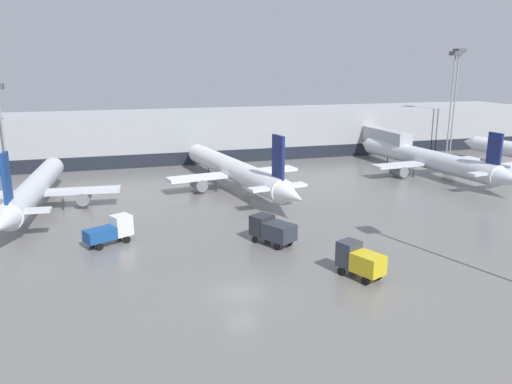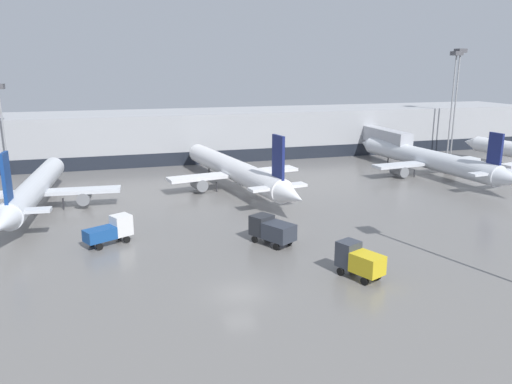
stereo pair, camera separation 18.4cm
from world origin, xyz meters
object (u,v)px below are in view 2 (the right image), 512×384
object	(u,v)px
apron_light_mast_2	(455,75)
service_truck_1	(359,260)
service_truck_2	(272,229)
apron_light_mast_0	(0,102)
apron_light_mast_4	(458,73)
parked_jet_2	(35,189)
service_truck_0	(111,230)
parked_jet_0	(428,159)
parked_jet_3	(235,170)

from	to	relation	value
apron_light_mast_2	service_truck_1	bearing A→B (deg)	-132.92
service_truck_2	apron_light_mast_0	xyz separation A→B (m)	(-31.33, 41.72, 10.49)
apron_light_mast_4	apron_light_mast_0	bearing A→B (deg)	179.03
parked_jet_2	service_truck_0	size ratio (longest dim) A/B	6.75
parked_jet_0	parked_jet_3	bearing A→B (deg)	84.69
parked_jet_3	service_truck_1	bearing A→B (deg)	174.37
service_truck_0	parked_jet_0	bearing A→B (deg)	-6.12
service_truck_2	apron_light_mast_0	bearing A→B (deg)	7.64
parked_jet_2	apron_light_mast_4	world-z (taller)	apron_light_mast_4
parked_jet_3	apron_light_mast_2	size ratio (longest dim) A/B	1.90
service_truck_0	apron_light_mast_0	size ratio (longest dim) A/B	0.34
service_truck_0	apron_light_mast_2	distance (m)	77.02
apron_light_mast_2	parked_jet_2	bearing A→B (deg)	-165.31
parked_jet_3	parked_jet_0	bearing A→B (deg)	-99.33
parked_jet_2	service_truck_0	bearing A→B (deg)	-145.87
parked_jet_3	apron_light_mast_4	bearing A→B (deg)	-81.71
parked_jet_3	apron_light_mast_2	xyz separation A→B (m)	(48.93, 15.85, 13.13)
service_truck_2	apron_light_mast_0	distance (m)	53.22
apron_light_mast_0	apron_light_mast_4	size ratio (longest dim) A/B	0.72
service_truck_1	service_truck_2	xyz separation A→B (m)	(-4.55, 10.01, -0.04)
parked_jet_2	apron_light_mast_4	xyz separation A→B (m)	(76.76, 20.07, 13.47)
apron_light_mast_4	apron_light_mast_2	bearing A→B (deg)	-167.91
parked_jet_2	service_truck_0	world-z (taller)	parked_jet_2
parked_jet_3	apron_light_mast_0	bearing A→B (deg)	52.94
parked_jet_2	service_truck_0	distance (m)	18.04
parked_jet_3	parked_jet_2	bearing A→B (deg)	88.96
parked_jet_2	apron_light_mast_0	xyz separation A→B (m)	(-6.70, 21.48, 9.35)
parked_jet_0	apron_light_mast_4	size ratio (longest dim) A/B	1.86
service_truck_0	service_truck_2	world-z (taller)	service_truck_0
parked_jet_2	apron_light_mast_2	size ratio (longest dim) A/B	1.68
service_truck_2	apron_light_mast_0	world-z (taller)	apron_light_mast_0
parked_jet_2	service_truck_1	distance (m)	42.04
parked_jet_0	service_truck_2	world-z (taller)	parked_jet_0
parked_jet_3	service_truck_2	world-z (taller)	parked_jet_3
parked_jet_2	service_truck_2	world-z (taller)	parked_jet_2
service_truck_1	apron_light_mast_2	world-z (taller)	apron_light_mast_2
parked_jet_2	apron_light_mast_2	distance (m)	79.43
service_truck_2	apron_light_mast_0	size ratio (longest dim) A/B	0.35
parked_jet_2	apron_light_mast_4	size ratio (longest dim) A/B	1.64
parked_jet_0	service_truck_1	size ratio (longest dim) A/B	8.52
parked_jet_3	apron_light_mast_4	world-z (taller)	apron_light_mast_4
parked_jet_0	service_truck_1	xyz separation A→B (m)	(-30.77, -34.38, -0.97)
apron_light_mast_0	apron_light_mast_2	distance (m)	82.57
parked_jet_3	service_truck_1	distance (m)	34.36
apron_light_mast_0	service_truck_2	bearing A→B (deg)	-53.10
service_truck_0	apron_light_mast_4	size ratio (longest dim) A/B	0.24
parked_jet_0	parked_jet_3	size ratio (longest dim) A/B	1.00
parked_jet_2	parked_jet_3	size ratio (longest dim) A/B	0.88
service_truck_1	service_truck_2	distance (m)	10.99
service_truck_1	parked_jet_3	bearing A→B (deg)	-19.39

